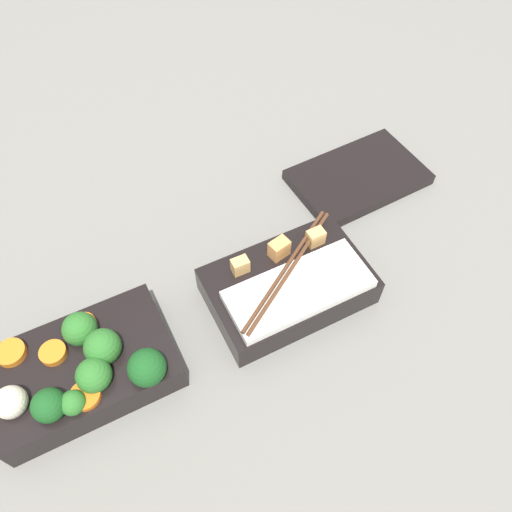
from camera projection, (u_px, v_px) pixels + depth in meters
ground_plane at (196, 335)px, 0.61m from camera, size 3.00×3.00×0.00m
bento_tray_vegetable at (85, 369)px, 0.56m from camera, size 0.20×0.13×0.08m
bento_tray_rice at (288, 284)px, 0.63m from camera, size 0.20×0.13×0.07m
bento_lid at (358, 177)px, 0.76m from camera, size 0.20×0.13×0.02m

